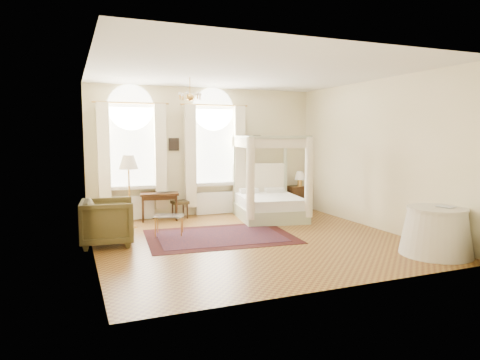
# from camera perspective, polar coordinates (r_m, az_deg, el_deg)

# --- Properties ---
(ground) EXTENTS (6.00, 6.00, 0.00)m
(ground) POSITION_cam_1_polar(r_m,az_deg,el_deg) (8.68, 1.47, -7.88)
(ground) COLOR olive
(ground) RESTS_ON ground
(room_walls) EXTENTS (6.00, 6.00, 6.00)m
(room_walls) POSITION_cam_1_polar(r_m,az_deg,el_deg) (8.42, 1.51, 5.31)
(room_walls) COLOR #FFECC2
(room_walls) RESTS_ON ground
(window_left) EXTENTS (1.62, 0.27, 3.29)m
(window_left) POSITION_cam_1_polar(r_m,az_deg,el_deg) (10.72, -14.13, 2.64)
(window_left) COLOR white
(window_left) RESTS_ON room_walls
(window_right) EXTENTS (1.62, 0.27, 3.29)m
(window_right) POSITION_cam_1_polar(r_m,az_deg,el_deg) (11.20, -3.42, 2.95)
(window_right) COLOR white
(window_right) RESTS_ON room_walls
(chandelier) EXTENTS (0.51, 0.45, 0.50)m
(chandelier) POSITION_cam_1_polar(r_m,az_deg,el_deg) (9.30, -6.69, 11.05)
(chandelier) COLOR gold
(chandelier) RESTS_ON room_walls
(wall_pictures) EXTENTS (2.54, 0.03, 0.39)m
(wall_pictures) POSITION_cam_1_polar(r_m,az_deg,el_deg) (11.24, -4.14, 5.01)
(wall_pictures) COLOR black
(wall_pictures) RESTS_ON room_walls
(canopy_bed) EXTENTS (1.85, 2.14, 2.07)m
(canopy_bed) POSITION_cam_1_polar(r_m,az_deg,el_deg) (10.71, 3.94, -2.67)
(canopy_bed) COLOR #B0B795
(canopy_bed) RESTS_ON ground
(nightstand) EXTENTS (0.47, 0.42, 0.66)m
(nightstand) POSITION_cam_1_polar(r_m,az_deg,el_deg) (12.11, 7.49, -2.37)
(nightstand) COLOR #3C2010
(nightstand) RESTS_ON ground
(nightstand_lamp) EXTENTS (0.28, 0.28, 0.42)m
(nightstand_lamp) POSITION_cam_1_polar(r_m,az_deg,el_deg) (12.00, 7.98, 0.46)
(nightstand_lamp) COLOR gold
(nightstand_lamp) RESTS_ON nightstand
(writing_desk) EXTENTS (0.98, 0.63, 0.68)m
(writing_desk) POSITION_cam_1_polar(r_m,az_deg,el_deg) (10.61, -10.69, -2.21)
(writing_desk) COLOR #3C2010
(writing_desk) RESTS_ON ground
(laptop) EXTENTS (0.35, 0.25, 0.03)m
(laptop) POSITION_cam_1_polar(r_m,az_deg,el_deg) (10.59, -10.29, -1.61)
(laptop) COLOR black
(laptop) RESTS_ON writing_desk
(stool) EXTENTS (0.42, 0.42, 0.44)m
(stool) POSITION_cam_1_polar(r_m,az_deg,el_deg) (10.88, -8.03, -3.13)
(stool) COLOR #41351C
(stool) RESTS_ON ground
(armchair) EXTENTS (1.05, 1.03, 0.88)m
(armchair) POSITION_cam_1_polar(r_m,az_deg,el_deg) (8.53, -17.22, -5.37)
(armchair) COLOR #473D1E
(armchair) RESTS_ON ground
(coffee_table) EXTENTS (0.72, 0.60, 0.42)m
(coffee_table) POSITION_cam_1_polar(r_m,az_deg,el_deg) (9.06, -9.43, -4.93)
(coffee_table) COLOR white
(coffee_table) RESTS_ON ground
(floor_lamp) EXTENTS (0.42, 0.42, 1.64)m
(floor_lamp) POSITION_cam_1_polar(r_m,az_deg,el_deg) (9.81, -14.64, 1.82)
(floor_lamp) COLOR gold
(floor_lamp) RESTS_ON ground
(oriental_rug) EXTENTS (3.13, 2.37, 0.01)m
(oriental_rug) POSITION_cam_1_polar(r_m,az_deg,el_deg) (8.89, -2.67, -7.50)
(oriental_rug) COLOR #390D0D
(oriental_rug) RESTS_ON ground
(side_table) EXTENTS (1.22, 1.22, 0.83)m
(side_table) POSITION_cam_1_polar(r_m,az_deg,el_deg) (8.25, 24.69, -6.24)
(side_table) COLOR white
(side_table) RESTS_ON ground
(book) EXTENTS (0.26, 0.32, 0.03)m
(book) POSITION_cam_1_polar(r_m,az_deg,el_deg) (8.14, 25.39, -3.31)
(book) COLOR black
(book) RESTS_ON side_table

